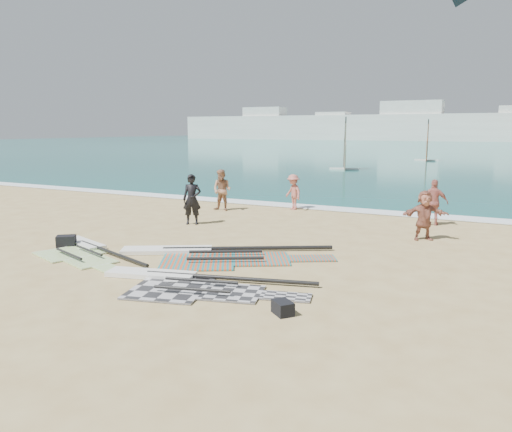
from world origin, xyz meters
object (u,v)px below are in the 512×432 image
at_px(rig_orange, 209,254).
at_px(person_wetsuit, 192,199).
at_px(rig_green, 85,251).
at_px(beachgoer_mid, 293,192).
at_px(beachgoer_left, 222,190).
at_px(gear_bag_near, 66,241).
at_px(gear_bag_far, 283,308).
at_px(rig_grey, 185,283).
at_px(beachgoer_back, 434,202).
at_px(beachgoer_right, 424,215).

relative_size(rig_orange, person_wetsuit, 3.21).
distance_m(rig_green, beachgoer_mid, 10.78).
distance_m(rig_green, beachgoer_left, 8.80).
relative_size(rig_orange, beachgoer_mid, 3.86).
height_order(rig_orange, beachgoer_mid, beachgoer_mid).
bearing_deg(beachgoer_left, rig_green, -89.76).
distance_m(gear_bag_near, beachgoer_left, 8.51).
bearing_deg(gear_bag_near, beachgoer_mid, 70.76).
relative_size(person_wetsuit, beachgoer_mid, 1.20).
height_order(rig_orange, gear_bag_far, gear_bag_far).
bearing_deg(beachgoer_mid, rig_orange, -48.61).
bearing_deg(rig_grey, beachgoer_back, 53.65).
distance_m(rig_grey, beachgoer_left, 11.16).
bearing_deg(gear_bag_far, beachgoer_mid, 112.09).
relative_size(gear_bag_near, beachgoer_back, 0.32).
bearing_deg(beachgoer_back, gear_bag_near, 43.26).
height_order(gear_bag_far, beachgoer_mid, beachgoer_mid).
height_order(rig_grey, rig_orange, rig_orange).
height_order(rig_grey, beachgoer_mid, beachgoer_mid).
xyz_separation_m(gear_bag_far, beachgoer_right, (1.42, 8.49, 0.71)).
distance_m(gear_bag_near, beachgoer_mid, 10.79).
distance_m(rig_orange, beachgoer_mid, 9.20).
bearing_deg(beachgoer_left, beachgoer_back, 2.48).
height_order(rig_grey, rig_green, rig_grey).
xyz_separation_m(rig_grey, rig_orange, (-0.96, 2.60, 0.00)).
height_order(rig_green, gear_bag_near, gear_bag_near).
bearing_deg(person_wetsuit, beachgoer_right, -16.09).
xyz_separation_m(beachgoer_mid, beachgoer_right, (6.45, -3.89, 0.02)).
relative_size(rig_green, beachgoer_right, 2.81).
distance_m(gear_bag_near, beachgoer_back, 13.53).
relative_size(rig_green, gear_bag_far, 10.27).
relative_size(gear_bag_far, beachgoer_right, 0.27).
bearing_deg(rig_grey, person_wetsuit, 108.17).
bearing_deg(beachgoer_right, beachgoer_mid, 119.74).
bearing_deg(person_wetsuit, gear_bag_far, -69.73).
distance_m(rig_grey, gear_bag_far, 2.99).
bearing_deg(rig_green, gear_bag_near, -176.24).
bearing_deg(rig_grey, rig_orange, 95.60).
xyz_separation_m(rig_green, beachgoer_right, (8.88, 6.58, 0.80)).
xyz_separation_m(gear_bag_near, beachgoer_back, (9.91, 9.19, 0.71)).
bearing_deg(beachgoer_right, gear_bag_far, -128.59).
relative_size(person_wetsuit, beachgoer_right, 1.17).
distance_m(gear_bag_far, beachgoer_mid, 13.39).
height_order(gear_bag_near, beachgoer_right, beachgoer_right).
bearing_deg(rig_green, gear_bag_far, 4.79).
distance_m(beachgoer_left, beachgoer_right, 9.51).
distance_m(rig_green, gear_bag_near, 1.16).
height_order(rig_green, beachgoer_left, beachgoer_left).
distance_m(rig_green, person_wetsuit, 5.42).
xyz_separation_m(rig_grey, beachgoer_right, (4.33, 7.80, 0.80)).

